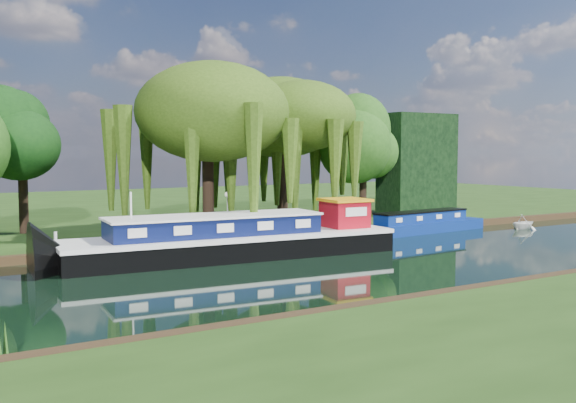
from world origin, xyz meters
TOP-DOWN VIEW (x-y plane):
  - ground at (0.00, 0.00)m, footprint 120.00×120.00m
  - far_bank at (0.00, 34.00)m, footprint 120.00×52.00m
  - dutch_barge at (-1.86, 4.68)m, footprint 17.64×5.14m
  - narrowboat at (13.34, 7.30)m, footprint 11.01×2.81m
  - red_dinghy at (-9.49, 5.85)m, footprint 3.41×2.77m
  - white_cruiser at (20.84, 5.07)m, footprint 2.18×1.88m
  - willow_left at (-0.55, 11.01)m, footprint 8.20×8.20m
  - willow_right at (4.87, 11.29)m, footprint 7.40×7.40m
  - tree_far_mid at (-10.12, 17.06)m, footprint 4.97×4.97m
  - tree_far_right at (13.00, 13.25)m, footprint 4.84×4.84m
  - conifer_hedge at (19.00, 14.00)m, footprint 6.00×3.00m
  - lamppost at (0.50, 10.50)m, footprint 0.36×0.36m
  - mooring_posts at (-0.50, 8.40)m, footprint 19.16×0.16m
  - reeds_near at (6.87, -7.57)m, footprint 33.70×1.50m

SIDE VIEW (x-z plane):
  - ground at x=0.00m, z-range 0.00..0.00m
  - red_dinghy at x=-9.49m, z-range -0.31..0.31m
  - white_cruiser at x=20.84m, z-range -0.57..0.57m
  - far_bank at x=0.00m, z-range 0.00..0.45m
  - reeds_near at x=6.87m, z-range 0.00..1.10m
  - narrowboat at x=13.34m, z-range -0.23..1.36m
  - dutch_barge at x=-1.86m, z-range -0.93..2.75m
  - mooring_posts at x=-0.50m, z-range 0.45..1.45m
  - lamppost at x=0.50m, z-range 1.14..3.70m
  - conifer_hedge at x=19.00m, z-range 0.45..8.45m
  - tree_far_right at x=13.00m, z-range 1.94..9.86m
  - tree_far_mid at x=-10.12m, z-range 2.00..10.14m
  - willow_right at x=4.87m, z-range 2.52..11.54m
  - willow_left at x=-0.55m, z-range 2.67..12.50m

